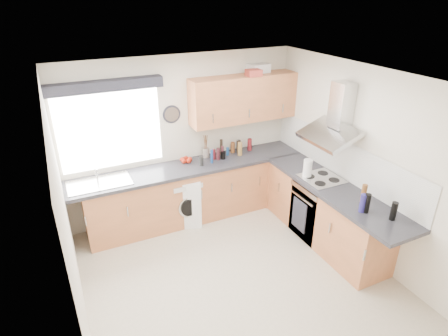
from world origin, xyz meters
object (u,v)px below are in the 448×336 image
oven (318,209)px  upper_cabinets (244,98)px  washing_machine (184,199)px  extractor_hood (335,119)px

oven → upper_cabinets: bearing=112.5°
upper_cabinets → washing_machine: size_ratio=2.23×
extractor_hood → washing_machine: 2.51m
extractor_hood → washing_machine: extractor_hood is taller
oven → extractor_hood: bearing=-0.0°
upper_cabinets → washing_machine: 1.80m
oven → upper_cabinets: size_ratio=0.50×
oven → extractor_hood: size_ratio=1.09×
extractor_hood → washing_machine: bearing=146.6°
washing_machine → extractor_hood: bearing=-14.1°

